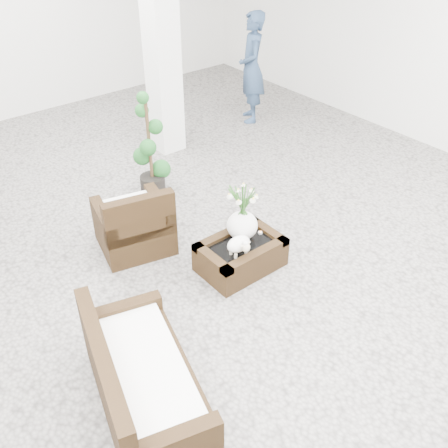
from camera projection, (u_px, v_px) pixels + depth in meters
ground at (218, 265)px, 5.83m from camera, size 11.00×11.00×0.00m
column at (161, 34)px, 7.24m from camera, size 0.40×0.40×3.50m
coffee_table at (241, 256)px, 5.72m from camera, size 0.90×0.60×0.31m
sheep_figurine at (238, 245)px, 5.45m from camera, size 0.28×0.23×0.21m
planter_narcissus at (243, 207)px, 5.52m from camera, size 0.44×0.44×0.80m
tealight at (260, 232)px, 5.79m from camera, size 0.04×0.04×0.03m
armchair at (133, 216)px, 5.90m from camera, size 0.94×0.92×0.84m
loveseat at (145, 373)px, 4.11m from camera, size 1.08×1.63×0.80m
topiary at (149, 144)px, 6.76m from camera, size 0.38×0.38×1.41m
shopper at (252, 68)px, 8.62m from camera, size 0.72×0.79×1.82m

